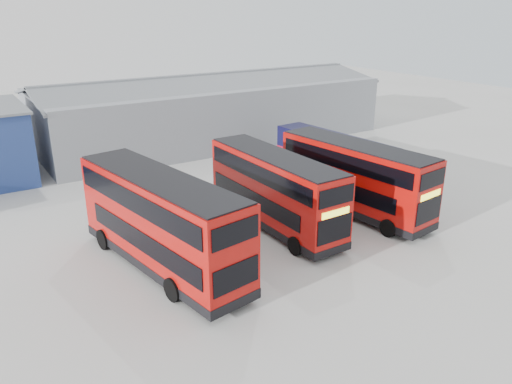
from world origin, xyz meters
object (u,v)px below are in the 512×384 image
at_px(double_decker_left, 161,224).
at_px(single_decker_blue, 333,155).
at_px(maintenance_shed, 210,110).
at_px(double_decker_centre, 275,191).
at_px(double_decker_right, 355,179).

relative_size(double_decker_left, single_decker_blue, 1.06).
bearing_deg(single_decker_blue, double_decker_left, 18.05).
xyz_separation_m(maintenance_shed, single_decker_blue, (2.61, -14.12, -1.24)).
height_order(double_decker_centre, single_decker_blue, double_decker_centre).
xyz_separation_m(maintenance_shed, double_decker_left, (-13.40, -20.73, -0.37)).
bearing_deg(maintenance_shed, single_decker_blue, -79.51).
xyz_separation_m(double_decker_centre, single_decker_blue, (9.03, 5.54, -0.69)).
distance_m(maintenance_shed, single_decker_blue, 14.41).
relative_size(maintenance_shed, double_decker_centre, 3.12).
distance_m(double_decker_left, double_decker_centre, 7.07).
bearing_deg(double_decker_right, maintenance_shed, 79.69).
bearing_deg(double_decker_left, double_decker_right, 172.08).
bearing_deg(double_decker_centre, single_decker_blue, 30.96).
height_order(maintenance_shed, single_decker_blue, maintenance_shed).
xyz_separation_m(maintenance_shed, double_decker_right, (-1.39, -20.51, -0.53)).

